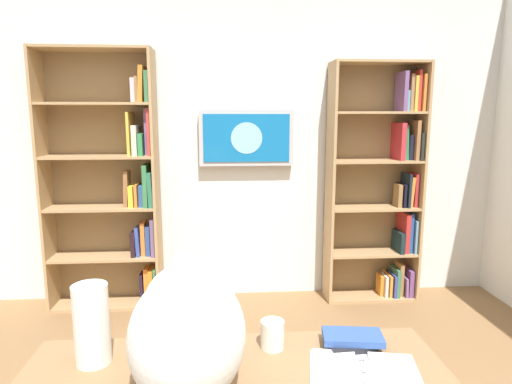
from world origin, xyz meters
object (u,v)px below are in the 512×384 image
at_px(cat, 188,323).
at_px(desk_book_stack, 351,340).
at_px(bookshelf_right, 114,183).
at_px(open_binder, 365,372).
at_px(bookshelf_left, 383,186).
at_px(wall_mounted_tv, 246,138).
at_px(paper_towel_roll, 92,324).
at_px(coffee_mug, 272,334).

height_order(cat, desk_book_stack, cat).
distance_m(bookshelf_right, open_binder, 2.68).
bearing_deg(cat, open_binder, -179.82).
distance_m(bookshelf_left, wall_mounted_tv, 1.21).
height_order(wall_mounted_tv, paper_towel_roll, wall_mounted_tv).
distance_m(wall_mounted_tv, coffee_mug, 2.30).
relative_size(bookshelf_right, cat, 3.54).
height_order(bookshelf_right, paper_towel_roll, bookshelf_right).
relative_size(wall_mounted_tv, open_binder, 2.11).
distance_m(open_binder, paper_towel_roll, 0.86).
bearing_deg(bookshelf_right, wall_mounted_tv, -175.77).
xyz_separation_m(open_binder, desk_book_stack, (-0.01, -0.16, 0.02)).
bearing_deg(wall_mounted_tv, cat, 83.09).
xyz_separation_m(wall_mounted_tv, cat, (0.29, 2.41, -0.41)).
bearing_deg(bookshelf_left, paper_towel_roll, 51.43).
height_order(open_binder, paper_towel_roll, paper_towel_roll).
bearing_deg(open_binder, coffee_mug, -33.97).
distance_m(bookshelf_right, wall_mounted_tv, 1.12).
relative_size(wall_mounted_tv, cat, 1.33).
bearing_deg(desk_book_stack, coffee_mug, -3.29).
bearing_deg(desk_book_stack, wall_mounted_tv, -83.92).
distance_m(wall_mounted_tv, open_binder, 2.49).
height_order(bookshelf_left, coffee_mug, bookshelf_left).
relative_size(bookshelf_left, cat, 3.39).
relative_size(cat, open_binder, 1.59).
height_order(bookshelf_left, cat, bookshelf_left).
xyz_separation_m(open_binder, coffee_mug, (0.26, -0.18, 0.04)).
bearing_deg(open_binder, bookshelf_left, -111.34).
bearing_deg(coffee_mug, cat, 34.12).
height_order(cat, coffee_mug, cat).
bearing_deg(paper_towel_roll, open_binder, 171.11).
distance_m(bookshelf_left, coffee_mug, 2.45).
relative_size(bookshelf_right, open_binder, 5.61).
xyz_separation_m(bookshelf_left, wall_mounted_tv, (1.14, -0.08, 0.40)).
distance_m(wall_mounted_tv, cat, 2.46).
bearing_deg(open_binder, paper_towel_roll, -8.89).
xyz_separation_m(bookshelf_right, open_binder, (-1.30, 2.33, -0.23)).
height_order(wall_mounted_tv, open_binder, wall_mounted_tv).
bearing_deg(open_binder, bookshelf_right, -60.90).
bearing_deg(paper_towel_roll, desk_book_stack, -177.96).
bearing_deg(open_binder, cat, 0.18).
bearing_deg(desk_book_stack, paper_towel_roll, 2.04).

